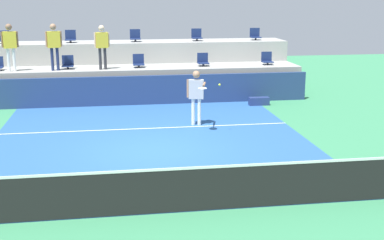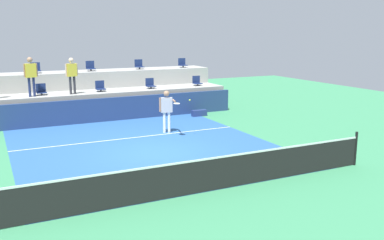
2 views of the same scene
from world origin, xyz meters
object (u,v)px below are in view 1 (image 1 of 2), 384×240
object	(u,v)px
spectator_leaning_on_rail	(10,43)
stadium_chair_lower_left	(68,63)
stadium_chair_upper_far_left	(4,38)
tennis_ball	(220,85)
stadium_chair_lower_far_right	(267,59)
stadium_chair_upper_center	(135,37)
spectator_in_white	(102,43)
tennis_player	(196,92)
stadium_chair_lower_right	(203,61)
spectator_in_grey	(54,42)
stadium_chair_upper_right	(197,36)
stadium_chair_upper_left	(70,37)
stadium_chair_lower_center	(139,62)
equipment_bag	(259,101)
stadium_chair_upper_far_right	(255,35)

from	to	relation	value
spectator_leaning_on_rail	stadium_chair_lower_left	bearing A→B (deg)	10.76
stadium_chair_upper_far_left	tennis_ball	distance (m)	10.65
stadium_chair_lower_left	stadium_chair_lower_far_right	size ratio (longest dim) A/B	1.00
stadium_chair_upper_center	spectator_in_white	size ratio (longest dim) A/B	0.31
tennis_player	tennis_ball	world-z (taller)	tennis_player
stadium_chair_lower_right	spectator_in_grey	xyz separation A→B (m)	(-5.76, -0.38, 0.85)
stadium_chair_upper_right	tennis_ball	bearing A→B (deg)	-94.21
stadium_chair_upper_left	stadium_chair_lower_left	bearing A→B (deg)	-90.60
stadium_chair_upper_left	spectator_in_white	size ratio (longest dim) A/B	0.31
stadium_chair_lower_center	stadium_chair_upper_left	world-z (taller)	stadium_chair_upper_left
stadium_chair_lower_center	stadium_chair_lower_right	world-z (taller)	same
equipment_bag	stadium_chair_lower_center	bearing A→B (deg)	155.31
stadium_chair_upper_left	spectator_in_grey	bearing A→B (deg)	-101.66
stadium_chair_upper_right	spectator_in_grey	bearing A→B (deg)	-159.38
stadium_chair_lower_far_right	stadium_chair_lower_left	bearing A→B (deg)	180.00
stadium_chair_lower_far_right	tennis_player	xyz separation A→B (m)	(-3.71, -4.65, -0.39)
tennis_ball	stadium_chair_upper_far_left	bearing A→B (deg)	134.78
stadium_chair_lower_right	stadium_chair_upper_right	size ratio (longest dim) A/B	1.00
stadium_chair_upper_center	spectator_in_grey	distance (m)	3.83
stadium_chair_upper_far_right	tennis_player	xyz separation A→B (m)	(-3.68, -6.45, -1.24)
stadium_chair_upper_far_left	stadium_chair_upper_far_right	distance (m)	10.65
spectator_in_grey	spectator_in_white	distance (m)	1.78
stadium_chair_lower_left	stadium_chair_upper_center	bearing A→B (deg)	33.53
tennis_ball	stadium_chair_lower_far_right	bearing A→B (deg)	60.87
spectator_in_grey	stadium_chair_upper_far_right	bearing A→B (deg)	14.54
stadium_chair_upper_right	spectator_leaning_on_rail	bearing A→B (deg)	-163.54
spectator_leaning_on_rail	stadium_chair_lower_center	bearing A→B (deg)	4.61
stadium_chair_upper_left	tennis_player	distance (m)	7.84
stadium_chair_lower_center	stadium_chair_upper_far_left	distance (m)	5.76
stadium_chair_lower_left	stadium_chair_lower_center	xyz separation A→B (m)	(2.74, 0.00, 0.00)
stadium_chair_lower_far_right	equipment_bag	size ratio (longest dim) A/B	0.68
stadium_chair_upper_right	spectator_in_white	bearing A→B (deg)	-151.49
tennis_player	spectator_leaning_on_rail	bearing A→B (deg)	146.02
stadium_chair_upper_far_left	spectator_in_white	size ratio (longest dim) A/B	0.31
stadium_chair_lower_center	stadium_chair_lower_right	xyz separation A→B (m)	(2.59, 0.00, 0.00)
stadium_chair_lower_far_right	spectator_leaning_on_rail	bearing A→B (deg)	-177.81
spectator_in_grey	stadium_chair_upper_right	bearing A→B (deg)	20.62
stadium_chair_lower_center	stadium_chair_upper_center	distance (m)	1.99
stadium_chair_lower_far_right	stadium_chair_upper_left	world-z (taller)	stadium_chair_upper_left
stadium_chair_upper_center	equipment_bag	world-z (taller)	stadium_chair_upper_center
stadium_chair_lower_left	stadium_chair_lower_far_right	world-z (taller)	same
stadium_chair_lower_right	stadium_chair_upper_far_left	world-z (taller)	stadium_chair_upper_far_left
stadium_chair_lower_center	spectator_leaning_on_rail	size ratio (longest dim) A/B	0.29
stadium_chair_lower_far_right	tennis_ball	bearing A→B (deg)	-119.13
spectator_in_grey	tennis_player	bearing A→B (deg)	-41.98
spectator_in_white	tennis_ball	bearing A→B (deg)	-57.08
stadium_chair_lower_far_right	stadium_chair_upper_right	bearing A→B (deg)	145.74
stadium_chair_upper_far_left	spectator_in_white	world-z (taller)	spectator_in_white
stadium_chair_upper_left	stadium_chair_upper_far_right	distance (m)	7.97
stadium_chair_upper_left	spectator_in_white	bearing A→B (deg)	-58.60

